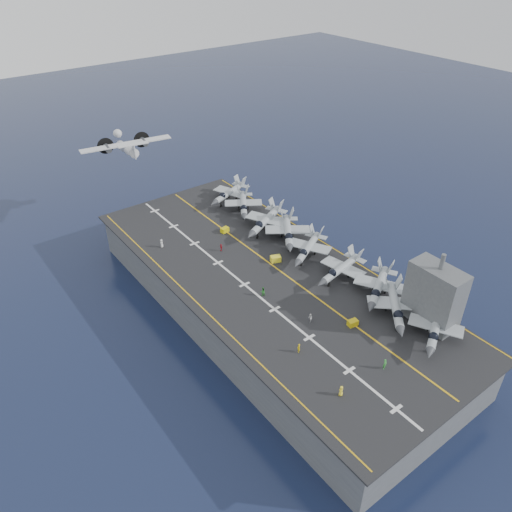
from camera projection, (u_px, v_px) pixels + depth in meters
ground at (267, 312)px, 112.29m from camera, size 500.00×500.00×0.00m
hull at (267, 294)px, 109.52m from camera, size 36.00×90.00×10.00m
flight_deck at (267, 275)px, 106.63m from camera, size 38.00×92.00×0.40m
foul_line at (278, 269)px, 108.01m from camera, size 0.35×90.00×0.02m
landing_centerline at (245, 284)px, 103.51m from camera, size 0.50×90.00×0.02m
deck_edge_port at (199, 305)px, 98.00m from camera, size 0.25×90.00×0.02m
deck_edge_stbd at (330, 246)px, 115.77m from camera, size 0.25×90.00×0.02m
island_superstructure at (436, 289)px, 89.93m from camera, size 5.00×10.00×15.00m
fighter_jet_0 at (436, 327)px, 88.86m from camera, size 17.22×15.30×5.00m
fighter_jet_1 at (395, 305)px, 93.83m from camera, size 17.91×18.24×5.33m
fighter_jet_2 at (379, 286)px, 98.90m from camera, size 18.08×16.20×5.24m
fighter_jet_3 at (341, 268)px, 104.15m from camera, size 15.90×12.09×4.99m
fighter_jet_4 at (308, 247)px, 110.89m from camera, size 17.40×15.43×5.05m
fighter_jet_5 at (288, 231)px, 116.43m from camera, size 17.84×18.93×5.47m
fighter_jet_6 at (266, 220)px, 120.58m from camera, size 19.08×16.55×5.57m
fighter_jet_7 at (243, 203)px, 128.22m from camera, size 16.12×17.43×5.04m
fighter_jet_8 at (229, 192)px, 133.55m from camera, size 17.05×14.26×5.05m
tow_cart_a at (353, 323)px, 92.73m from camera, size 2.03×1.48×1.13m
tow_cart_b at (276, 259)px, 110.30m from camera, size 2.58×2.14×1.33m
tow_cart_c at (225, 230)px, 120.92m from camera, size 2.07×1.52×1.14m
crew_0 at (341, 391)px, 78.69m from camera, size 1.36×1.10×1.96m
crew_1 at (299, 348)px, 86.69m from camera, size 1.08×1.29×1.83m
crew_2 at (263, 291)px, 99.98m from camera, size 1.34×1.06×1.97m
crew_4 at (221, 247)px, 113.77m from camera, size 0.93×1.21×1.81m
crew_5 at (162, 243)px, 114.94m from camera, size 1.40×1.47×2.05m
crew_6 at (385, 364)px, 83.42m from camera, size 1.38×1.08×2.04m
crew_7 at (310, 318)px, 93.38m from camera, size 1.30×1.27×1.82m
transport_plane at (127, 149)px, 135.59m from camera, size 26.96×20.43×5.83m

